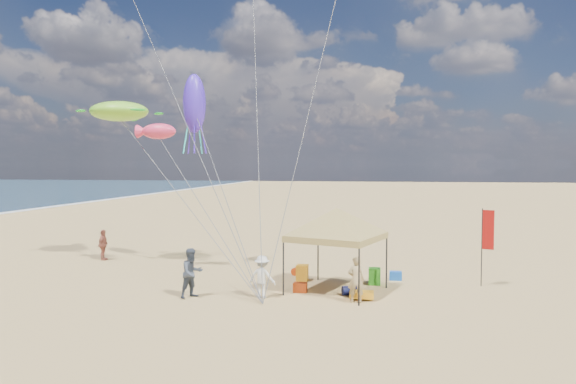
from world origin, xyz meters
name	(u,v)px	position (x,y,z in m)	size (l,w,h in m)	color
ground	(274,310)	(0.00, 0.00, 0.00)	(280.00, 280.00, 0.00)	tan
canopy_tent	(337,211)	(1.97, 3.02, 3.25)	(5.99, 5.99, 3.91)	black
feather_flag	(486,235)	(8.06, 4.92, 2.18)	(0.46, 0.23, 3.29)	black
cooler_red	(300,287)	(0.55, 2.67, 0.19)	(0.54, 0.38, 0.38)	#B0390E
cooler_blue	(396,276)	(4.39, 5.59, 0.19)	(0.54, 0.38, 0.38)	blue
bag_navy	(350,291)	(2.54, 2.53, 0.18)	(0.36, 0.36, 0.60)	#0E1340
bag_orange	(297,271)	(-0.07, 5.97, 0.18)	(0.36, 0.36, 0.60)	#D73D0B
chair_green	(375,276)	(3.48, 4.55, 0.35)	(0.50, 0.50, 0.70)	#2C931A
chair_yellow	(302,273)	(0.33, 4.75, 0.35)	(0.50, 0.50, 0.70)	#FAA41B
crate_grey	(354,294)	(2.74, 2.18, 0.14)	(0.34, 0.30, 0.28)	gray
beach_cart	(362,295)	(3.02, 1.89, 0.20)	(0.90, 0.50, 0.24)	#F5A51B
person_near_a	(356,280)	(2.82, 1.42, 0.87)	(0.63, 0.41, 1.73)	tan
person_near_b	(192,273)	(-3.42, 1.13, 0.95)	(0.93, 0.72, 1.91)	#38404C
person_near_c	(262,277)	(-0.75, 1.53, 0.82)	(1.05, 0.61, 1.63)	silver
person_far_a	(103,245)	(-10.87, 7.90, 0.82)	(0.96, 0.40, 1.64)	brown
turtle_kite	(119,111)	(-9.46, 7.18, 7.82)	(3.02, 2.42, 1.01)	#79CD2A
fish_kite	(159,131)	(-6.67, 5.68, 6.69)	(1.68, 0.84, 0.74)	#E9325B
squid_kite	(194,104)	(-5.34, 6.92, 8.10)	(1.11, 1.11, 2.90)	#4426CC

